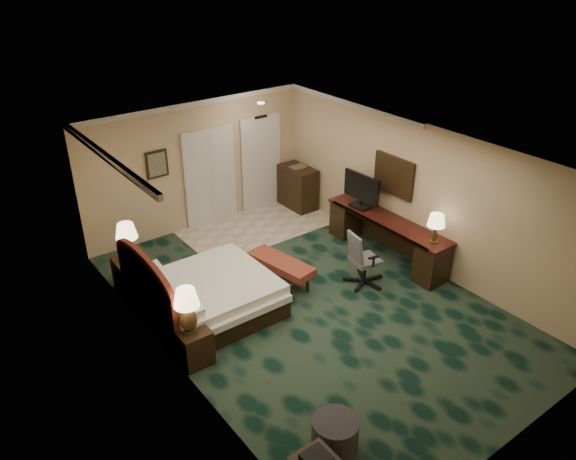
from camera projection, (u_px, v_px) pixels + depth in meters
floor at (310, 304)px, 9.53m from camera, size 5.00×7.50×0.00m
ceiling at (314, 154)px, 8.27m from camera, size 5.00×7.50×0.00m
wall_back at (198, 166)px, 11.56m from camera, size 5.00×0.00×2.70m
wall_front at (524, 362)px, 6.24m from camera, size 5.00×0.00×2.70m
wall_left at (168, 287)px, 7.58m from camera, size 0.00×7.50×2.70m
wall_right at (419, 196)px, 10.23m from camera, size 0.00×7.50×2.70m
crown_molding at (314, 157)px, 8.29m from camera, size 5.00×7.50×0.10m
tile_patch at (258, 226)px, 12.06m from camera, size 3.20×1.70×0.01m
headboard at (147, 292)px, 8.62m from camera, size 0.12×2.00×1.40m
entry_door at (261, 163)px, 12.50m from camera, size 1.02×0.06×2.18m
closet_doors at (210, 177)px, 11.80m from camera, size 1.20×0.06×2.10m
wall_art at (157, 164)px, 10.94m from camera, size 0.45×0.06×0.55m
wall_mirror at (394, 176)px, 10.54m from camera, size 0.05×0.95×0.75m
bed at (212, 296)px, 9.20m from camera, size 1.93×1.79×0.61m
nightstand_near at (193, 345)px, 8.15m from camera, size 0.45×0.51×0.56m
nightstand_far at (132, 275)px, 9.77m from camera, size 0.50×0.57×0.62m
lamp_near at (187, 310)px, 7.85m from camera, size 0.43×0.43×0.70m
lamp_far at (128, 242)px, 9.46m from camera, size 0.43×0.43×0.69m
bed_bench at (281, 271)px, 10.06m from camera, size 0.68×1.36×0.44m
ottoman at (335, 434)px, 6.80m from camera, size 0.67×0.67×0.41m
desk at (386, 238)px, 10.78m from camera, size 0.60×2.77×0.80m
tv at (361, 191)px, 10.91m from camera, size 0.11×0.89×0.69m
desk_lamp at (436, 228)px, 9.69m from camera, size 0.39×0.39×0.54m
desk_chair at (366, 258)px, 9.87m from camera, size 0.71×0.68×1.05m
minibar at (298, 187)px, 12.74m from camera, size 0.51×0.91×0.96m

